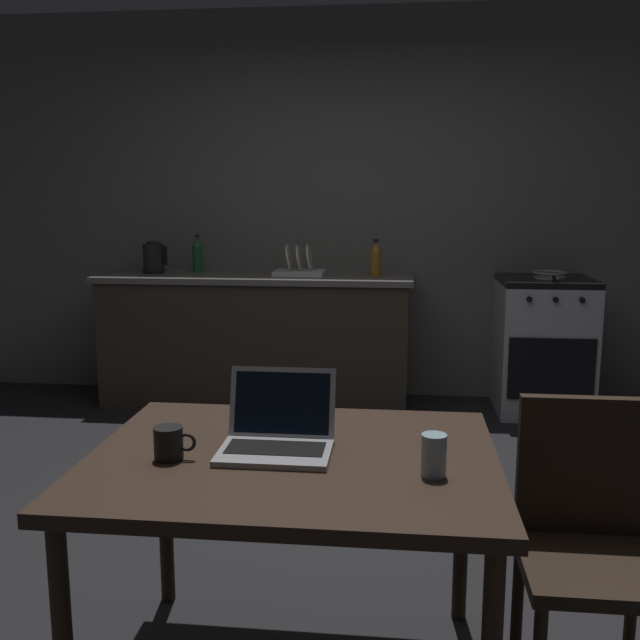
% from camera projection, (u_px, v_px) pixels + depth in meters
% --- Properties ---
extents(ground_plane, '(12.00, 12.00, 0.00)m').
position_uv_depth(ground_plane, '(316.00, 534.00, 3.13)').
color(ground_plane, black).
extents(back_wall, '(6.40, 0.10, 2.73)m').
position_uv_depth(back_wall, '(395.00, 208.00, 5.13)').
color(back_wall, '#60615B').
rests_on(back_wall, ground_plane).
extents(kitchen_counter, '(2.16, 0.64, 0.91)m').
position_uv_depth(kitchen_counter, '(257.00, 339.00, 5.05)').
color(kitchen_counter, '#382D23').
rests_on(kitchen_counter, ground_plane).
extents(stove_oven, '(0.60, 0.62, 0.91)m').
position_uv_depth(stove_oven, '(543.00, 345.00, 4.83)').
color(stove_oven, '#B7BABF').
rests_on(stove_oven, ground_plane).
extents(dining_table, '(1.17, 0.92, 0.73)m').
position_uv_depth(dining_table, '(293.00, 477.00, 2.08)').
color(dining_table, '#332319').
rests_on(dining_table, ground_plane).
extents(chair, '(0.40, 0.40, 0.88)m').
position_uv_depth(chair, '(588.00, 533.00, 2.07)').
color(chair, '#2D2116').
rests_on(chair, ground_plane).
extents(laptop, '(0.32, 0.29, 0.22)m').
position_uv_depth(laptop, '(277.00, 436.00, 2.09)').
color(laptop, '#99999E').
rests_on(laptop, dining_table).
extents(electric_kettle, '(0.17, 0.15, 0.22)m').
position_uv_depth(electric_kettle, '(154.00, 258.00, 5.03)').
color(electric_kettle, black).
rests_on(electric_kettle, kitchen_counter).
extents(bottle, '(0.08, 0.08, 0.25)m').
position_uv_depth(bottle, '(376.00, 259.00, 4.81)').
color(bottle, '#8C601E').
rests_on(bottle, kitchen_counter).
extents(frying_pan, '(0.22, 0.40, 0.05)m').
position_uv_depth(frying_pan, '(550.00, 275.00, 4.72)').
color(frying_pan, gray).
rests_on(frying_pan, stove_oven).
extents(coffee_mug, '(0.12, 0.08, 0.09)m').
position_uv_depth(coffee_mug, '(169.00, 443.00, 2.02)').
color(coffee_mug, black).
rests_on(coffee_mug, dining_table).
extents(drinking_glass, '(0.07, 0.07, 0.11)m').
position_uv_depth(drinking_glass, '(434.00, 455.00, 1.90)').
color(drinking_glass, '#99B7C6').
rests_on(drinking_glass, dining_table).
extents(dish_rack, '(0.34, 0.26, 0.21)m').
position_uv_depth(dish_rack, '(299.00, 268.00, 4.92)').
color(dish_rack, silver).
rests_on(dish_rack, kitchen_counter).
extents(bottle_b, '(0.07, 0.07, 0.27)m').
position_uv_depth(bottle_b, '(198.00, 255.00, 5.07)').
color(bottle_b, '#19592D').
rests_on(bottle_b, kitchen_counter).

